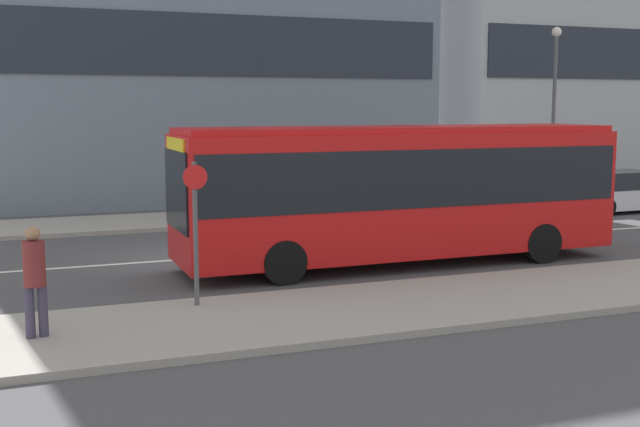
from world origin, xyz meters
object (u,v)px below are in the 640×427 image
Objects in this scene: pedestrian_near_stop at (35,274)px; parked_car_0 at (506,199)px; bus_stop_sign at (196,222)px; parked_car_1 at (620,193)px; city_bus at (399,185)px; street_lamp at (554,95)px.

parked_car_0 is at bearing -154.92° from pedestrian_near_stop.
parked_car_1 is at bearing 25.95° from bus_stop_sign.
city_bus is at bearing -140.60° from parked_car_0.
bus_stop_sign reaches higher than parked_car_0.
parked_car_0 is at bearing -146.46° from street_lamp.
bus_stop_sign reaches higher than parked_car_1.
parked_car_0 is at bearing 179.85° from parked_car_1.
parked_car_1 is 19.08m from bus_stop_sign.
city_bus is at bearing -162.21° from pedestrian_near_stop.
pedestrian_near_stop is at bearing -147.75° from street_lamp.
street_lamp is at bearing 115.83° from parked_car_1.
city_bus is at bearing 26.29° from bus_stop_sign.
city_bus is 13.01m from parked_car_1.
street_lamp reaches higher than city_bus.
parked_car_0 is 14.94m from bus_stop_sign.
parked_car_0 is 17.86m from pedestrian_near_stop.
pedestrian_near_stop is (-8.28, -3.80, -0.74)m from city_bus.
parked_car_0 is (6.88, 5.65, -1.22)m from city_bus.
city_bus is at bearing -154.21° from parked_car_1.
street_lamp is (3.62, 2.40, 3.46)m from parked_car_0.
bus_stop_sign is (-5.47, -2.70, -0.21)m from city_bus.
city_bus is 2.58× the size of parked_car_0.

